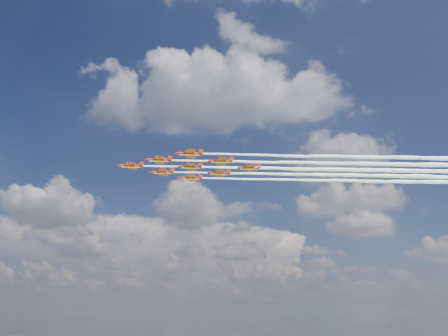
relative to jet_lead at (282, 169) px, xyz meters
The scene contains 9 objects.
jet_lead is the anchor object (origin of this frame).
jet_row2_port 13.27m from the jet_lead, 21.59° to the right, with size 119.72×27.77×2.54m.
jet_row2_starb 13.27m from the jet_lead, 43.93° to the left, with size 119.72×27.77×2.54m.
jet_row3_port 26.54m from the jet_lead, 21.59° to the right, with size 119.72×27.77×2.54m.
jet_row3_centre 22.32m from the jet_lead, 11.17° to the left, with size 119.72×27.77×2.54m.
jet_row3_starb 26.54m from the jet_lead, 43.93° to the left, with size 119.72×27.77×2.54m.
jet_row4_port 34.24m from the jet_lead, ahead, with size 119.72×27.77×2.54m.
jet_row4_starb 34.24m from the jet_lead, 23.27° to the left, with size 119.72×27.77×2.54m.
jet_tail 44.64m from the jet_lead, 11.17° to the left, with size 119.72×27.77×2.54m.
Camera 1 is at (37.18, -157.58, 22.33)m, focal length 35.00 mm.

